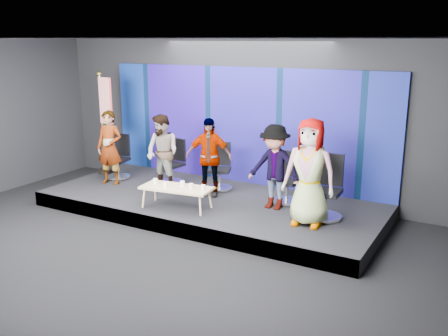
# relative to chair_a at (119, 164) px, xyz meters

# --- Properties ---
(ground) EXTENTS (10.00, 10.00, 0.00)m
(ground) POSITION_rel_chair_a_xyz_m (2.69, -2.79, -0.64)
(ground) COLOR black
(ground) RESTS_ON ground
(room_walls) EXTENTS (10.02, 8.02, 3.51)m
(room_walls) POSITION_rel_chair_a_xyz_m (2.69, -2.79, 1.79)
(room_walls) COLOR black
(room_walls) RESTS_ON ground
(riser) EXTENTS (7.00, 3.00, 0.30)m
(riser) POSITION_rel_chair_a_xyz_m (2.69, -0.29, -0.49)
(riser) COLOR black
(riser) RESTS_ON ground
(backdrop) EXTENTS (7.00, 0.08, 2.60)m
(backdrop) POSITION_rel_chair_a_xyz_m (2.69, 1.16, 0.96)
(backdrop) COLOR navy
(backdrop) RESTS_ON riser
(chair_a) EXTENTS (0.68, 0.68, 1.03)m
(chair_a) POSITION_rel_chair_a_xyz_m (0.00, 0.00, 0.00)
(chair_a) COLOR silver
(chair_a) RESTS_ON riser
(panelist_a) EXTENTS (0.67, 0.51, 1.67)m
(panelist_a) POSITION_rel_chair_a_xyz_m (0.18, -0.47, 0.49)
(panelist_a) COLOR black
(panelist_a) RESTS_ON riser
(chair_b) EXTENTS (0.65, 0.65, 1.01)m
(chair_b) POSITION_rel_chair_a_xyz_m (1.39, 0.27, -0.01)
(chair_b) COLOR silver
(chair_b) RESTS_ON riser
(panelist_b) EXTENTS (0.88, 0.73, 1.64)m
(panelist_b) POSITION_rel_chair_a_xyz_m (1.46, -0.23, 0.48)
(panelist_b) COLOR black
(panelist_b) RESTS_ON riser
(chair_c) EXTENTS (0.74, 0.74, 1.01)m
(chair_c) POSITION_rel_chair_a_xyz_m (2.54, 0.39, -0.00)
(chair_c) COLOR silver
(chair_c) RESTS_ON riser
(panelist_c) EXTENTS (1.04, 0.72, 1.64)m
(panelist_c) POSITION_rel_chair_a_xyz_m (2.56, -0.11, 0.48)
(panelist_c) COLOR black
(panelist_c) RESTS_ON riser
(chair_d) EXTENTS (0.60, 0.60, 1.02)m
(chair_d) POSITION_rel_chair_a_xyz_m (4.18, 0.27, -0.00)
(chair_d) COLOR silver
(chair_d) RESTS_ON riser
(panelist_d) EXTENTS (1.09, 0.66, 1.65)m
(panelist_d) POSITION_rel_chair_a_xyz_m (4.09, -0.22, 0.48)
(panelist_d) COLOR black
(panelist_d) RESTS_ON riser
(chair_e) EXTENTS (0.69, 0.69, 1.17)m
(chair_e) POSITION_rel_chair_a_xyz_m (5.14, -0.24, 0.05)
(chair_e) COLOR silver
(chair_e) RESTS_ON riser
(panelist_e) EXTENTS (0.96, 0.65, 1.90)m
(panelist_e) POSITION_rel_chair_a_xyz_m (4.97, -0.72, 0.61)
(panelist_e) COLOR black
(panelist_e) RESTS_ON riser
(coffee_table) EXTENTS (1.44, 0.76, 0.42)m
(coffee_table) POSITION_rel_chair_a_xyz_m (2.45, -1.14, 0.05)
(coffee_table) COLOR tan
(coffee_table) RESTS_ON riser
(mug_a) EXTENTS (0.09, 0.09, 0.11)m
(mug_a) POSITION_rel_chair_a_xyz_m (1.96, -1.16, 0.14)
(mug_a) COLOR silver
(mug_a) RESTS_ON coffee_table
(mug_b) EXTENTS (0.09, 0.09, 0.10)m
(mug_b) POSITION_rel_chair_a_xyz_m (2.27, -1.24, 0.14)
(mug_b) COLOR silver
(mug_b) RESTS_ON coffee_table
(mug_c) EXTENTS (0.09, 0.09, 0.11)m
(mug_c) POSITION_rel_chair_a_xyz_m (2.53, -1.06, 0.14)
(mug_c) COLOR silver
(mug_c) RESTS_ON coffee_table
(mug_d) EXTENTS (0.09, 0.09, 0.11)m
(mug_d) POSITION_rel_chair_a_xyz_m (2.77, -1.12, 0.14)
(mug_d) COLOR silver
(mug_d) RESTS_ON coffee_table
(mug_e) EXTENTS (0.08, 0.08, 0.10)m
(mug_e) POSITION_rel_chair_a_xyz_m (3.00, -1.05, 0.14)
(mug_e) COLOR silver
(mug_e) RESTS_ON coffee_table
(flag_stand) EXTENTS (0.56, 0.33, 2.47)m
(flag_stand) POSITION_rel_chair_a_xyz_m (-0.44, 0.09, 0.97)
(flag_stand) COLOR black
(flag_stand) RESTS_ON riser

